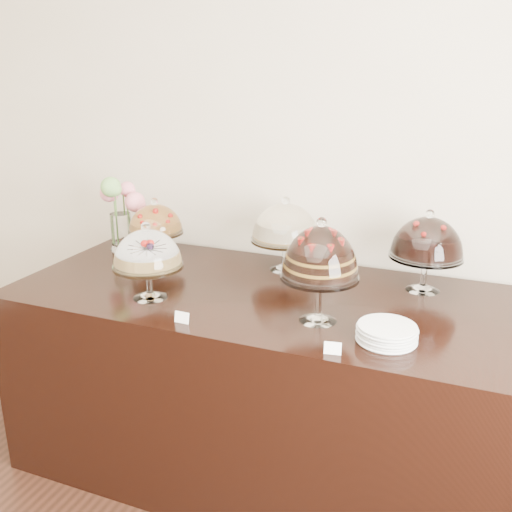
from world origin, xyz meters
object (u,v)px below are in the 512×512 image
at_px(cake_stand_dark_choco, 427,241).
at_px(plate_stack, 387,333).
at_px(cake_stand_sugar_sponge, 147,252).
at_px(flower_vase, 121,209).
at_px(display_counter, 260,380).
at_px(cake_stand_cheesecake, 285,225).
at_px(cake_stand_fruit_tart, 155,222).
at_px(cake_stand_choco_layer, 320,257).

height_order(cake_stand_dark_choco, plate_stack, cake_stand_dark_choco).
distance_m(cake_stand_sugar_sponge, flower_vase, 0.72).
bearing_deg(display_counter, flower_vase, 162.96).
distance_m(cake_stand_sugar_sponge, plate_stack, 1.03).
relative_size(cake_stand_cheesecake, cake_stand_fruit_tart, 1.14).
relative_size(flower_vase, plate_stack, 1.92).
xyz_separation_m(cake_stand_cheesecake, cake_stand_fruit_tart, (-0.67, -0.09, -0.03)).
bearing_deg(cake_stand_cheesecake, flower_vase, -177.82).
relative_size(display_counter, plate_stack, 10.25).
xyz_separation_m(cake_stand_dark_choco, plate_stack, (-0.06, -0.56, -0.20)).
distance_m(display_counter, cake_stand_sugar_sponge, 0.81).
bearing_deg(cake_stand_dark_choco, flower_vase, -179.73).
height_order(display_counter, cake_stand_dark_choco, cake_stand_dark_choco).
relative_size(display_counter, cake_stand_choco_layer, 5.26).
bearing_deg(cake_stand_choco_layer, cake_stand_dark_choco, 54.64).
xyz_separation_m(display_counter, plate_stack, (0.60, -0.28, 0.48)).
relative_size(cake_stand_sugar_sponge, cake_stand_fruit_tart, 1.05).
distance_m(display_counter, plate_stack, 0.82).
xyz_separation_m(cake_stand_sugar_sponge, cake_stand_dark_choco, (1.08, 0.53, 0.02)).
xyz_separation_m(flower_vase, plate_stack, (1.51, -0.56, -0.20)).
height_order(flower_vase, plate_stack, flower_vase).
xyz_separation_m(cake_stand_sugar_sponge, cake_stand_choco_layer, (0.74, 0.05, 0.06)).
bearing_deg(flower_vase, cake_stand_sugar_sponge, -46.72).
bearing_deg(cake_stand_cheesecake, cake_stand_fruit_tart, -172.10).
height_order(cake_stand_sugar_sponge, cake_stand_dark_choco, cake_stand_dark_choco).
xyz_separation_m(display_counter, flower_vase, (-0.91, 0.28, 0.68)).
bearing_deg(cake_stand_dark_choco, plate_stack, -96.39).
bearing_deg(cake_stand_choco_layer, plate_stack, -16.06).
bearing_deg(flower_vase, cake_stand_cheesecake, 2.18).
relative_size(cake_stand_choco_layer, cake_stand_fruit_tart, 1.30).
relative_size(cake_stand_choco_layer, cake_stand_dark_choco, 1.13).
distance_m(cake_stand_sugar_sponge, cake_stand_choco_layer, 0.74).
bearing_deg(cake_stand_sugar_sponge, display_counter, 30.48).
relative_size(cake_stand_dark_choco, flower_vase, 0.90).
relative_size(cake_stand_sugar_sponge, cake_stand_choco_layer, 0.81).
bearing_deg(flower_vase, cake_stand_fruit_tart, -13.25).
height_order(cake_stand_sugar_sponge, cake_stand_fruit_tart, cake_stand_sugar_sponge).
xyz_separation_m(display_counter, cake_stand_fruit_tart, (-0.66, 0.22, 0.65)).
distance_m(cake_stand_fruit_tart, flower_vase, 0.25).
height_order(cake_stand_cheesecake, cake_stand_fruit_tart, cake_stand_cheesecake).
bearing_deg(cake_stand_dark_choco, cake_stand_cheesecake, 177.62).
bearing_deg(plate_stack, cake_stand_choco_layer, 163.94).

